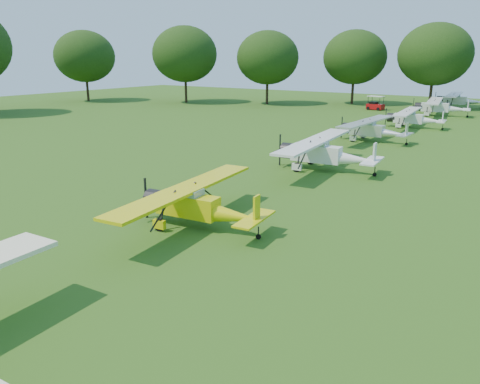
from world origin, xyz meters
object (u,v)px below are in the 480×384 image
object	(u,v)px
aircraft_5	(413,117)
aircraft_2	(196,203)
aircraft_3	(324,152)
aircraft_4	(372,129)
golf_cart	(375,105)
aircraft_7	(458,99)
aircraft_6	(439,106)

from	to	relation	value
aircraft_5	aircraft_2	bearing A→B (deg)	-94.86
aircraft_2	aircraft_3	distance (m)	14.17
aircraft_5	aircraft_3	bearing A→B (deg)	-94.49
aircraft_4	aircraft_2	bearing A→B (deg)	-86.02
aircraft_2	aircraft_4	xyz separation A→B (m)	(-0.75, 27.67, 0.03)
aircraft_2	aircraft_5	bearing A→B (deg)	83.86
aircraft_3	aircraft_4	distance (m)	13.54
aircraft_3	aircraft_5	size ratio (longest dim) A/B	1.13
aircraft_2	golf_cart	world-z (taller)	golf_cart
aircraft_5	aircraft_7	distance (m)	26.15
aircraft_3	aircraft_5	world-z (taller)	aircraft_3
aircraft_6	aircraft_3	bearing A→B (deg)	-98.38
aircraft_5	aircraft_6	bearing A→B (deg)	84.73
aircraft_3	aircraft_4	world-z (taller)	aircraft_3
aircraft_7	aircraft_5	bearing A→B (deg)	-95.46
aircraft_5	golf_cart	distance (m)	18.60
aircraft_2	aircraft_6	size ratio (longest dim) A/B	0.90
aircraft_4	aircraft_7	world-z (taller)	aircraft_7
aircraft_6	golf_cart	size ratio (longest dim) A/B	4.41
aircraft_3	aircraft_7	size ratio (longest dim) A/B	1.00
aircraft_5	aircraft_6	distance (m)	13.35
aircraft_2	aircraft_6	xyz separation A→B (m)	(0.37, 52.36, 0.13)
aircraft_3	aircraft_7	world-z (taller)	aircraft_3
aircraft_5	aircraft_7	size ratio (longest dim) A/B	0.88
golf_cart	aircraft_5	bearing A→B (deg)	-49.19
aircraft_3	aircraft_6	bearing A→B (deg)	85.00
aircraft_2	aircraft_4	distance (m)	27.68
aircraft_2	golf_cart	distance (m)	55.77
aircraft_2	aircraft_7	distance (m)	65.17
aircraft_2	aircraft_5	world-z (taller)	aircraft_2
aircraft_3	aircraft_4	size ratio (longest dim) A/B	1.10
aircraft_4	aircraft_7	bearing A→B (deg)	90.30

